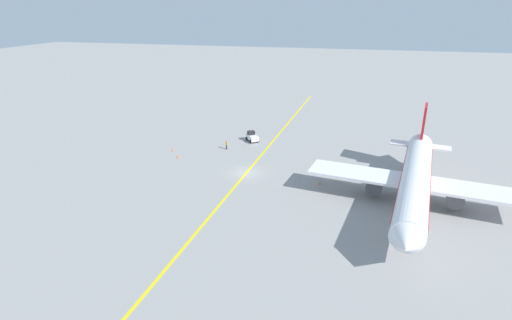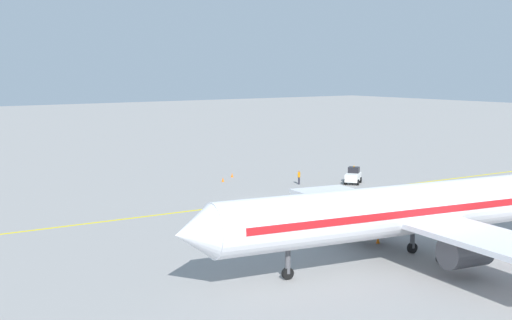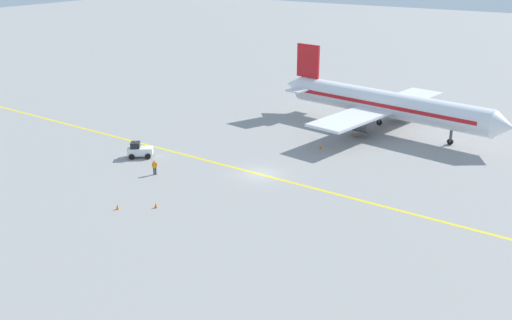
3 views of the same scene
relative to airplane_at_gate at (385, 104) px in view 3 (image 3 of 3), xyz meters
name	(u,v)px [view 3 (image 3 of 3)]	position (x,y,z in m)	size (l,w,h in m)	color
ground_plane	(260,174)	(24.32, -4.92, -3.71)	(400.00, 400.00, 0.00)	gray
apron_yellow_centreline	(260,174)	(24.32, -4.92, -3.71)	(0.40, 120.00, 0.01)	yellow
airplane_at_gate	(385,104)	(0.00, 0.00, 0.00)	(28.47, 35.48, 10.60)	white
baggage_tug_white	(139,150)	(27.54, -20.41, -2.81)	(3.01, 3.30, 2.11)	white
ground_crew_worker	(155,167)	(30.91, -14.82, -2.80)	(0.39, 0.49, 1.68)	#23232D
traffic_cone_near_nose	(320,147)	(12.55, -3.33, -3.43)	(0.32, 0.32, 0.55)	orange
traffic_cone_mid_apron	(156,205)	(37.74, -8.45, -3.43)	(0.32, 0.32, 0.55)	orange
traffic_cone_by_wingtip	(356,134)	(4.99, -1.86, -3.43)	(0.32, 0.32, 0.55)	orange
traffic_cone_far_edge	(117,207)	(40.09, -11.35, -3.43)	(0.32, 0.32, 0.55)	orange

